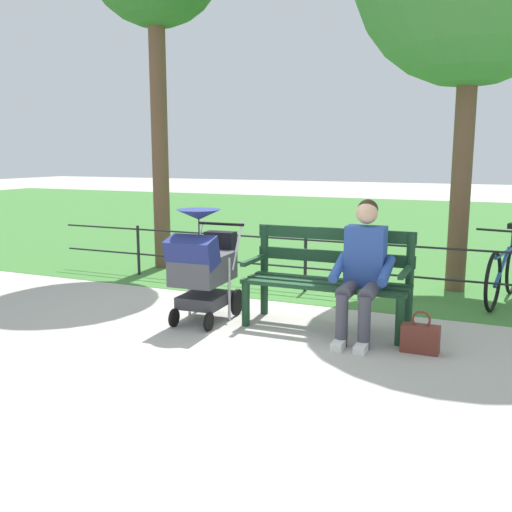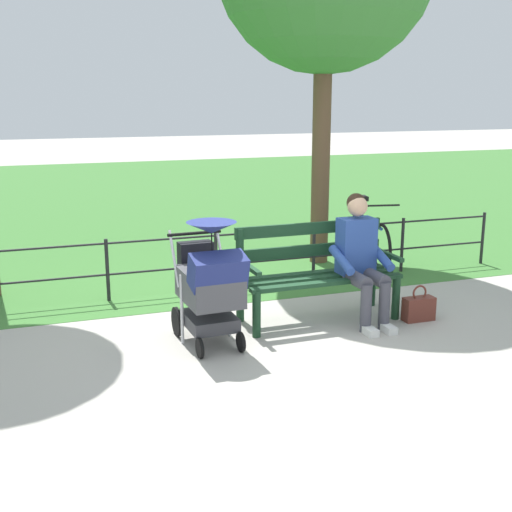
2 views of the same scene
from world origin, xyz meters
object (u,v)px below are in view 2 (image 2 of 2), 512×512
object	(u,v)px
park_bench	(316,268)
stroller	(210,282)
bicycle	(369,238)
person_on_bench	(361,255)
handbag	(419,308)

from	to	relation	value
park_bench	stroller	bearing A→B (deg)	16.56
park_bench	bicycle	size ratio (longest dim) A/B	0.98
person_on_bench	handbag	bearing A→B (deg)	160.47
park_bench	bicycle	xyz separation A→B (m)	(-1.57, -1.72, -0.16)
park_bench	bicycle	bearing A→B (deg)	-132.34
stroller	bicycle	world-z (taller)	stroller
park_bench	person_on_bench	size ratio (longest dim) A/B	1.26
person_on_bench	bicycle	xyz separation A→B (m)	(-1.18, -1.94, -0.31)
person_on_bench	stroller	world-z (taller)	person_on_bench
person_on_bench	stroller	xyz separation A→B (m)	(1.59, 0.13, -0.08)
handbag	bicycle	xyz separation A→B (m)	(-0.62, -2.14, 0.24)
park_bench	person_on_bench	xyz separation A→B (m)	(-0.38, 0.22, 0.15)
handbag	person_on_bench	bearing A→B (deg)	-19.53
park_bench	handbag	xyz separation A→B (m)	(-0.95, 0.42, -0.40)
park_bench	stroller	size ratio (longest dim) A/B	1.40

